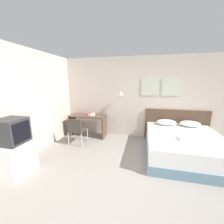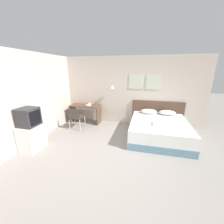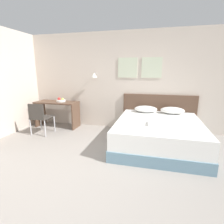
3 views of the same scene
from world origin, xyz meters
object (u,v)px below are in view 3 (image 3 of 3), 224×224
object	(u,v)px
pillow_left	(146,109)
fruit_bowl	(61,100)
desk	(57,109)
folded_towel_near_foot	(157,124)
desk_chair	(40,116)
bed	(158,134)
pillow_right	(172,110)
headboard	(158,113)

from	to	relation	value
pillow_left	fruit_bowl	world-z (taller)	fruit_bowl
desk	fruit_bowl	xyz separation A→B (m)	(0.13, 0.02, 0.26)
pillow_left	folded_towel_near_foot	world-z (taller)	pillow_left
fruit_bowl	desk_chair	bearing A→B (deg)	-104.00
pillow_left	desk	bearing A→B (deg)	-178.82
bed	pillow_right	bearing A→B (deg)	66.74
bed	pillow_left	size ratio (longest dim) A/B	3.45
pillow_left	bed	bearing A→B (deg)	-66.74
headboard	fruit_bowl	bearing A→B (deg)	-173.86
bed	desk_chair	distance (m)	2.94
bed	fruit_bowl	bearing A→B (deg)	165.04
desk	desk_chair	xyz separation A→B (m)	(-0.06, -0.73, -0.03)
headboard	folded_towel_near_foot	size ratio (longest dim) A/B	6.06
fruit_bowl	folded_towel_near_foot	bearing A→B (deg)	-20.96
folded_towel_near_foot	desk	xyz separation A→B (m)	(-2.83, 1.01, -0.07)
pillow_left	pillow_right	world-z (taller)	same
headboard	folded_towel_near_foot	bearing A→B (deg)	-92.09
fruit_bowl	headboard	bearing A→B (deg)	6.14
desk	pillow_right	bearing A→B (deg)	0.94
pillow_right	desk	xyz separation A→B (m)	(-3.21, -0.05, -0.13)
pillow_left	folded_towel_near_foot	size ratio (longest dim) A/B	1.83
pillow_left	fruit_bowl	xyz separation A→B (m)	(-2.42, -0.03, 0.14)
headboard	desk	world-z (taller)	headboard
folded_towel_near_foot	desk_chair	size ratio (longest dim) A/B	0.38
desk	pillow_left	bearing A→B (deg)	1.18
folded_towel_near_foot	fruit_bowl	xyz separation A→B (m)	(-2.70, 1.03, 0.19)
bed	pillow_right	size ratio (longest dim) A/B	3.45
headboard	bed	bearing A→B (deg)	-90.00
bed	pillow_right	world-z (taller)	pillow_right
folded_towel_near_foot	desk_chair	xyz separation A→B (m)	(-2.89, 0.28, -0.10)
bed	desk	bearing A→B (deg)	166.06
bed	folded_towel_near_foot	xyz separation A→B (m)	(-0.05, -0.30, 0.32)
folded_towel_near_foot	bed	bearing A→B (deg)	80.82
desk	bed	bearing A→B (deg)	-13.94
pillow_right	desk	world-z (taller)	desk
bed	headboard	xyz separation A→B (m)	(0.00, 1.03, 0.22)
headboard	fruit_bowl	world-z (taller)	headboard
pillow_right	desk_chair	world-z (taller)	desk_chair
bed	desk	world-z (taller)	desk
pillow_right	desk_chair	distance (m)	3.36
bed	desk	size ratio (longest dim) A/B	1.64
bed	desk_chair	size ratio (longest dim) A/B	2.42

